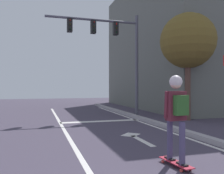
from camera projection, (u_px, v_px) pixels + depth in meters
The scene contains 11 objects.
lane_line_center at pixel (71, 141), 6.57m from camera, with size 0.12×20.00×0.01m, color silver.
lane_line_curbside at pixel (176, 134), 7.52m from camera, with size 0.12×20.00×0.01m, color silver.
stop_bar at pixel (101, 121), 10.33m from camera, with size 3.42×0.40×0.01m, color silver.
lane_arrow_stem at pixel (142, 141), 6.63m from camera, with size 0.16×1.40×0.01m, color silver.
lane_arrow_head at pixel (131, 135), 7.45m from camera, with size 0.56×0.44×0.01m, color silver.
curb_strip at pixel (183, 132), 7.60m from camera, with size 0.24×24.00×0.14m, color #9C969B.
skateboard at pixel (176, 163), 4.49m from camera, with size 0.28×0.83×0.09m.
skater at pixel (176, 107), 4.47m from camera, with size 0.45×0.61×1.61m.
traffic_signal_mast at pixel (111, 42), 12.03m from camera, with size 4.64×0.34×5.13m.
roadside_tree at pixel (188, 41), 10.65m from camera, with size 2.43×2.43×4.72m.
building_block at pixel (195, 47), 18.07m from camera, with size 9.86×12.15×8.91m, color #62655D.
Camera 1 is at (-1.14, -0.61, 1.49)m, focal length 38.83 mm.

